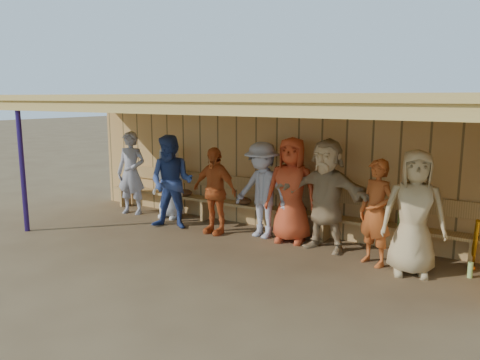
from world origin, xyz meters
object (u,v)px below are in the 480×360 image
player_c (172,182)px  player_e (262,190)px  player_d (214,191)px  player_extra (291,190)px  player_b (170,181)px  player_g (376,213)px  player_f (326,195)px  player_a (131,173)px  player_h (414,213)px  bench (262,201)px

player_c → player_e: 1.77m
player_d → player_extra: 1.43m
player_b → player_g: 4.40m
player_f → player_g: size_ratio=1.15×
player_extra → player_g: bearing=-23.0°
player_a → player_d: (2.34, -0.23, -0.09)m
player_b → player_f: size_ratio=0.83×
player_d → player_h: (3.51, -0.13, 0.09)m
player_a → player_g: 5.30m
player_g → player_extra: size_ratio=0.88×
player_b → player_f: player_f is taller
player_d → player_f: bearing=7.4°
player_g → player_extra: bearing=-167.9°
player_d → player_e: player_e is taller
player_extra → bench: size_ratio=0.24×
player_h → player_extra: size_ratio=0.98×
player_b → bench: bearing=4.7°
player_f → bench: (-1.48, 0.51, -0.38)m
player_c → player_g: size_ratio=1.12×
player_b → bench: size_ratio=0.20×
player_e → player_h: player_h is taller
player_e → player_g: (2.11, -0.30, -0.06)m
player_a → player_e: size_ratio=1.04×
player_b → player_extra: size_ratio=0.84×
bench → player_extra: bearing=-26.8°
player_d → player_f: player_f is taller
player_f → player_g: 0.93m
player_e → bench: (-0.26, 0.45, -0.32)m
player_extra → bench: player_extra is taller
player_d → player_e: (0.85, 0.27, 0.06)m
player_c → bench: size_ratio=0.23×
player_b → bench: 2.05m
player_g → player_h: (0.55, -0.09, 0.09)m
player_b → player_e: bearing=-7.6°
player_e → player_f: 1.22m
player_g → player_d: bearing=-156.1°
player_b → player_e: (2.27, -0.15, 0.09)m
player_c → player_f: (2.94, 0.36, 0.03)m
player_e → bench: 0.61m
player_e → player_b: bearing=-177.5°
player_h → player_f: bearing=148.8°
player_a → player_h: bearing=-18.3°
player_d → player_g: same height
player_g → player_h: bearing=15.2°
player_f → bench: bearing=166.3°
player_b → player_extra: 2.83m
player_d → bench: size_ratio=0.21×
bench → player_c: bearing=-149.1°
player_c → player_f: bearing=-11.6°
player_a → player_b: (0.91, 0.18, -0.12)m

